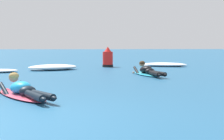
# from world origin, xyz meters

# --- Properties ---
(ground_plane) EXTENTS (120.00, 120.00, 0.00)m
(ground_plane) POSITION_xyz_m (0.00, 10.00, 0.00)
(ground_plane) COLOR #235B84
(surfer_near) EXTENTS (1.69, 2.33, 0.53)m
(surfer_near) POSITION_xyz_m (-0.21, 2.08, 0.14)
(surfer_near) COLOR #E54C66
(surfer_near) RESTS_ON ground
(surfer_far) EXTENTS (0.93, 2.60, 0.53)m
(surfer_far) POSITION_xyz_m (3.23, 6.96, 0.14)
(surfer_far) COLOR #2DB2D1
(surfer_far) RESTS_ON ground
(whitewater_mid_right) EXTENTS (2.41, 1.90, 0.25)m
(whitewater_mid_right) POSITION_xyz_m (-0.40, 9.68, 0.12)
(whitewater_mid_right) COLOR white
(whitewater_mid_right) RESTS_ON ground
(whitewater_back) EXTENTS (2.41, 1.65, 0.20)m
(whitewater_back) POSITION_xyz_m (4.89, 11.72, 0.09)
(whitewater_back) COLOR white
(whitewater_back) RESTS_ON ground
(channel_marker_buoy) EXTENTS (0.52, 0.52, 0.99)m
(channel_marker_buoy) POSITION_xyz_m (2.05, 11.49, 0.39)
(channel_marker_buoy) COLOR red
(channel_marker_buoy) RESTS_ON ground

